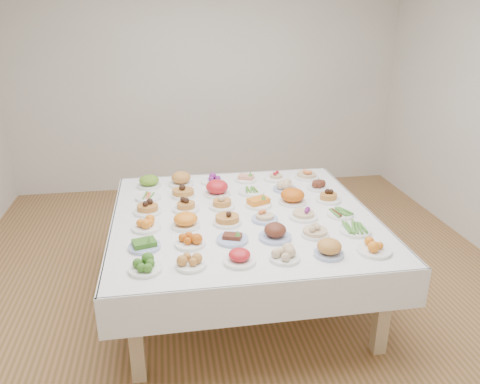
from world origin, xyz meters
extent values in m
plane|color=#9F6A42|center=(0.00, 0.00, 0.00)|extent=(5.00, 5.00, 0.00)
cube|color=silver|center=(0.00, 2.50, 1.40)|extent=(5.00, 0.02, 2.80)
cube|color=silver|center=(0.00, -2.50, 1.40)|extent=(5.00, 0.02, 2.80)
cube|color=white|center=(0.00, -0.23, 0.72)|extent=(2.01, 2.01, 0.06)
cube|color=white|center=(0.00, 0.77, 0.61)|extent=(2.03, 0.01, 0.28)
cube|color=white|center=(0.00, -1.24, 0.61)|extent=(2.03, 0.02, 0.28)
cube|color=white|center=(1.01, -0.23, 0.61)|extent=(0.02, 2.03, 0.28)
cube|color=white|center=(-1.00, -0.23, 0.61)|extent=(0.02, 2.03, 0.28)
cube|color=#CFAE84|center=(-0.82, -1.06, 0.34)|extent=(0.09, 0.09, 0.69)
cube|color=#CFAE84|center=(0.83, -1.06, 0.34)|extent=(0.09, 0.09, 0.69)
cube|color=#CFAE84|center=(-0.82, 0.59, 0.34)|extent=(0.09, 0.09, 0.69)
cube|color=#CFAE84|center=(0.83, 0.59, 0.34)|extent=(0.09, 0.09, 0.69)
cylinder|color=white|center=(-0.73, -0.98, 0.76)|extent=(0.20, 0.20, 0.02)
cylinder|color=white|center=(-0.45, -0.97, 0.76)|extent=(0.19, 0.19, 0.02)
cylinder|color=white|center=(-0.15, -0.97, 0.76)|extent=(0.21, 0.21, 0.02)
cylinder|color=white|center=(0.15, -0.98, 0.76)|extent=(0.19, 0.19, 0.02)
cylinder|color=#4C66B2|center=(0.44, -0.98, 0.76)|extent=(0.19, 0.19, 0.02)
cylinder|color=white|center=(0.75, -0.98, 0.76)|extent=(0.22, 0.22, 0.02)
cylinder|color=#4C66B2|center=(-0.74, -0.68, 0.76)|extent=(0.21, 0.21, 0.02)
cylinder|color=white|center=(-0.44, -0.68, 0.76)|extent=(0.21, 0.21, 0.02)
cylinder|color=#4C66B2|center=(-0.15, -0.67, 0.76)|extent=(0.22, 0.22, 0.02)
cylinder|color=#4C66B2|center=(0.15, -0.69, 0.76)|extent=(0.23, 0.23, 0.02)
cylinder|color=white|center=(0.44, -0.69, 0.76)|extent=(0.19, 0.19, 0.02)
cylinder|color=white|center=(0.75, -0.67, 0.76)|extent=(0.23, 0.23, 0.02)
cylinder|color=white|center=(-0.74, -0.38, 0.76)|extent=(0.21, 0.21, 0.02)
cylinder|color=white|center=(-0.45, -0.39, 0.76)|extent=(0.21, 0.21, 0.02)
cylinder|color=white|center=(-0.14, -0.39, 0.76)|extent=(0.21, 0.21, 0.02)
cylinder|color=#4C66B2|center=(0.15, -0.38, 0.76)|extent=(0.20, 0.20, 0.02)
cylinder|color=white|center=(0.45, -0.38, 0.76)|extent=(0.22, 0.22, 0.02)
cylinder|color=white|center=(0.74, -0.38, 0.76)|extent=(0.21, 0.21, 0.02)
cylinder|color=white|center=(-0.74, -0.08, 0.76)|extent=(0.22, 0.22, 0.02)
cylinder|color=white|center=(-0.43, -0.08, 0.76)|extent=(0.21, 0.21, 0.02)
cylinder|color=white|center=(-0.14, -0.08, 0.76)|extent=(0.21, 0.21, 0.02)
cylinder|color=white|center=(0.15, -0.09, 0.76)|extent=(0.21, 0.21, 0.02)
cylinder|color=white|center=(0.44, -0.08, 0.76)|extent=(0.22, 0.22, 0.02)
cylinder|color=white|center=(0.75, -0.08, 0.76)|extent=(0.21, 0.21, 0.02)
cylinder|color=white|center=(-0.74, 0.22, 0.76)|extent=(0.22, 0.22, 0.02)
cylinder|color=white|center=(-0.44, 0.22, 0.76)|extent=(0.20, 0.20, 0.02)
cylinder|color=white|center=(-0.15, 0.21, 0.76)|extent=(0.22, 0.22, 0.02)
cylinder|color=white|center=(0.15, 0.21, 0.76)|extent=(0.23, 0.23, 0.02)
cylinder|color=#4C66B2|center=(0.46, 0.22, 0.76)|extent=(0.21, 0.21, 0.02)
cylinder|color=white|center=(0.75, 0.20, 0.76)|extent=(0.19, 0.19, 0.02)
cylinder|color=white|center=(-0.73, 0.51, 0.76)|extent=(0.21, 0.21, 0.02)
cylinder|color=white|center=(-0.44, 0.51, 0.76)|extent=(0.23, 0.23, 0.02)
cylinder|color=white|center=(-0.15, 0.51, 0.76)|extent=(0.22, 0.22, 0.02)
cylinder|color=white|center=(0.16, 0.52, 0.76)|extent=(0.19, 0.19, 0.02)
cylinder|color=white|center=(0.45, 0.51, 0.76)|extent=(0.23, 0.23, 0.02)
cylinder|color=white|center=(0.74, 0.50, 0.76)|extent=(0.22, 0.22, 0.02)
camera|label=1|loc=(-0.56, -3.54, 2.24)|focal=35.00mm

